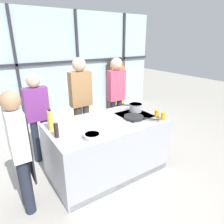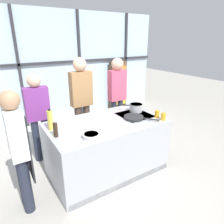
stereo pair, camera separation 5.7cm
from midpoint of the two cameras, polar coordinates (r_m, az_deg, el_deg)
The scene contains 16 objects.
ground_plane at distance 3.58m, azimuth -1.93°, elevation -15.97°, with size 18.00×18.00×0.00m, color #ADA89E.
back_window_wall at distance 5.43m, azimuth -17.66°, elevation 11.85°, with size 6.40×0.10×2.80m.
bookshelf at distance 6.21m, azimuth 0.95°, elevation 7.50°, with size 0.53×0.19×1.48m.
demo_island at distance 3.34m, azimuth -1.99°, elevation -9.85°, with size 1.82×1.05×0.88m.
chef at distance 2.65m, azimuth -25.52°, elevation -9.04°, with size 0.22×0.41×1.59m.
spectator_far_left at distance 3.65m, azimuth -20.93°, elevation -0.39°, with size 0.39×0.22×1.58m.
spectator_center_left at distance 3.85m, azimuth -9.33°, elevation 3.97°, with size 0.41×0.25×1.80m.
spectator_center_right at distance 4.24m, azimuth 0.83°, elevation 5.55°, with size 0.37×0.25×1.75m.
frying_pan at distance 3.27m, azimuth 5.82°, elevation -1.50°, with size 0.42×0.50×0.04m.
saucepan at distance 3.59m, azimuth 6.28°, elevation 1.32°, with size 0.37×0.32×0.14m.
white_plate at distance 3.30m, azimuth -11.68°, elevation -1.94°, with size 0.27×0.27×0.01m, color white.
mixing_bowl at distance 2.66m, azimuth -6.30°, elevation -6.73°, with size 0.24×0.24×0.06m.
oil_bottle at distance 2.95m, azimuth -17.70°, elevation -2.29°, with size 0.08×0.08×0.32m.
pepper_grinder at distance 2.73m, azimuth -16.24°, elevation -4.93°, with size 0.06×0.06×0.23m.
juice_glass_near at distance 3.30m, azimuth 13.94°, elevation -1.17°, with size 0.07×0.07×0.12m, color orange.
juice_glass_far at distance 3.39m, azimuth 12.22°, elevation -0.45°, with size 0.07×0.07×0.12m, color orange.
Camera 1 is at (-1.52, -2.45, 2.12)m, focal length 32.00 mm.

